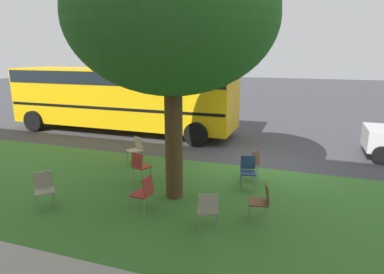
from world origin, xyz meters
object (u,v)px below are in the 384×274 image
chair_2 (262,199)px  chair_4 (136,148)px  chair_3 (208,209)px  chair_5 (252,163)px  chair_1 (248,169)px  chair_6 (44,187)px  chair_0 (140,165)px  school_bus (122,94)px  chair_7 (144,191)px  street_tree (172,17)px

chair_2 → chair_4: 5.21m
chair_3 → chair_4: same height
chair_4 → chair_5: bearing=176.3°
chair_1 → chair_5: bearing=-91.9°
chair_1 → chair_6: same height
chair_0 → chair_6: 2.57m
chair_2 → chair_3: size_ratio=1.00×
chair_2 → school_bus: 9.84m
chair_1 → chair_7: 3.01m
chair_5 → chair_6: bearing=38.2°
chair_5 → school_bus: 7.93m
chair_1 → chair_4: same height
chair_3 → chair_6: size_ratio=1.00×
street_tree → chair_3: street_tree is taller
chair_7 → school_bus: 8.50m
chair_0 → school_bus: size_ratio=0.08×
chair_1 → chair_6: bearing=33.1°
street_tree → school_bus: size_ratio=0.59×
chair_3 → school_bus: size_ratio=0.08×
chair_0 → chair_6: bearing=57.7°
chair_6 → school_bus: size_ratio=0.08×
chair_4 → school_bus: 4.91m
chair_2 → chair_4: (4.48, -2.66, 0.00)m
chair_7 → school_bus: bearing=-56.3°
chair_0 → chair_6: size_ratio=1.00×
chair_6 → school_bus: 7.97m
school_bus → chair_2: bearing=138.0°
chair_0 → chair_2: 3.75m
chair_2 → chair_6: same height
chair_2 → chair_3: 1.26m
street_tree → chair_4: 4.88m
chair_3 → chair_5: (-0.37, -3.23, 0.00)m
chair_2 → chair_7: bearing=10.3°
chair_6 → chair_7: bearing=-167.2°
chair_1 → chair_7: same height
chair_0 → chair_5: bearing=-157.4°
street_tree → chair_2: 4.50m
chair_0 → chair_7: size_ratio=1.00×
chair_7 → school_bus: school_bus is taller
chair_1 → chair_4: size_ratio=1.00×
school_bus → chair_0: bearing=124.6°
chair_4 → chair_7: 3.66m
chair_3 → school_bus: school_bus is taller
chair_6 → chair_7: 2.41m
chair_2 → chair_7: 2.63m
chair_7 → chair_4: bearing=-58.8°
street_tree → chair_2: street_tree is taller
chair_1 → chair_5: size_ratio=1.00×
chair_3 → chair_6: same height
street_tree → chair_5: (-1.68, -1.81, -3.84)m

